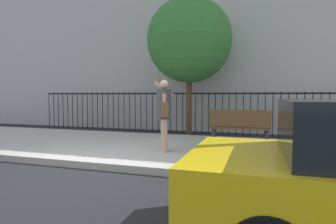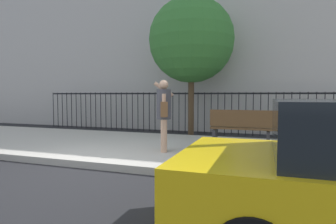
{
  "view_description": "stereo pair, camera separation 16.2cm",
  "coord_description": "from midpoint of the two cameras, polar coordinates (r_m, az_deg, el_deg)",
  "views": [
    {
      "loc": [
        3.26,
        -4.85,
        1.5
      ],
      "look_at": [
        1.1,
        1.8,
        1.08
      ],
      "focal_mm": 30.36,
      "sensor_mm": 36.0,
      "label": 1
    },
    {
      "loc": [
        3.41,
        -4.8,
        1.5
      ],
      "look_at": [
        1.1,
        1.8,
        1.08
      ],
      "focal_mm": 30.36,
      "sensor_mm": 36.0,
      "label": 2
    }
  ],
  "objects": [
    {
      "name": "sidewalk",
      "position": [
        7.9,
        -7.38,
        -6.94
      ],
      "size": [
        28.0,
        4.4,
        0.15
      ],
      "primitive_type": "cube",
      "color": "#B2ADA3",
      "rests_on": "ground"
    },
    {
      "name": "ground_plane",
      "position": [
        6.05,
        -16.49,
        -11.02
      ],
      "size": [
        60.0,
        60.0,
        0.0
      ],
      "primitive_type": "plane",
      "color": "black"
    },
    {
      "name": "building_facade",
      "position": [
        14.17,
        3.98,
        17.67
      ],
      "size": [
        28.0,
        4.0,
        9.95
      ],
      "primitive_type": "cube",
      "color": "#BCB7B2",
      "rests_on": "ground"
    },
    {
      "name": "street_tree_near",
      "position": [
        10.49,
        3.82,
        14.15
      ],
      "size": [
        3.04,
        3.04,
        4.98
      ],
      "color": "#4C3823",
      "rests_on": "ground"
    },
    {
      "name": "iron_fence",
      "position": [
        11.24,
        0.69,
        1.03
      ],
      "size": [
        12.03,
        0.04,
        1.6
      ],
      "color": "black",
      "rests_on": "ground"
    },
    {
      "name": "street_bench",
      "position": [
        7.87,
        13.62,
        -2.82
      ],
      "size": [
        1.6,
        0.45,
        0.95
      ],
      "color": "brown",
      "rests_on": "sidewalk"
    },
    {
      "name": "pedestrian_on_phone",
      "position": [
        6.69,
        -1.48,
        0.37
      ],
      "size": [
        0.54,
        0.72,
        1.7
      ],
      "color": "tan",
      "rests_on": "sidewalk"
    }
  ]
}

